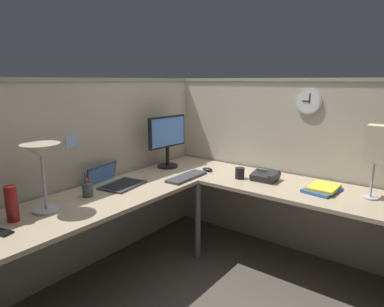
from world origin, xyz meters
The scene contains 18 objects.
ground_plane centered at (0.00, 0.00, 0.00)m, with size 6.80×6.80×0.00m, color #4C443D.
cubicle_wall_back centered at (-0.36, 0.87, 0.79)m, with size 2.57×0.12×1.58m.
cubicle_wall_right centered at (0.87, -0.27, 0.79)m, with size 0.12×2.37×1.58m.
desk centered at (-0.15, -0.05, 0.63)m, with size 2.35×2.15×0.73m.
monitor centered at (0.31, 0.64, 1.02)m, with size 0.46×0.20×0.50m.
laptop centered at (-0.37, 0.63, 0.75)m, with size 0.40×0.43×0.22m.
keyboard centered at (0.13, 0.26, 0.74)m, with size 0.43×0.14×0.02m, color #38383D.
computer_mouse centered at (0.42, 0.24, 0.75)m, with size 0.06×0.10×0.03m, color black.
desk_lamp_dome centered at (-1.00, 0.53, 1.09)m, with size 0.24×0.24×0.44m.
pen_cup centered at (-0.67, 0.55, 0.78)m, with size 0.08×0.08×0.18m.
cell_phone centered at (-1.33, 0.44, 0.73)m, with size 0.07×0.14×0.01m, color black.
thermos_flask centered at (-1.20, 0.54, 0.84)m, with size 0.07×0.07×0.22m, color maroon.
office_phone centered at (0.48, -0.32, 0.77)m, with size 0.19×0.21×0.11m.
book_stack centered at (0.48, -0.78, 0.75)m, with size 0.31×0.25×0.04m.
desk_lamp_paper centered at (0.53, -1.10, 1.11)m, with size 0.13×0.13×0.53m.
coffee_mug centered at (0.39, -0.11, 0.78)m, with size 0.08×0.08×0.10m, color black.
wall_clock centered at (0.82, -0.52, 1.38)m, with size 0.04×0.22×0.22m.
pinned_note_leftmost centered at (-0.60, 0.82, 1.10)m, with size 0.10×0.00×0.10m, color #99B7E5.
Camera 1 is at (-2.03, -1.44, 1.56)m, focal length 30.90 mm.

